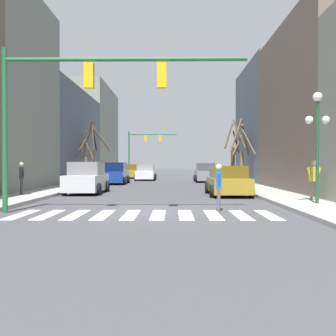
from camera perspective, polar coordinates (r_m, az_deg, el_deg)
ground_plane at (r=13.85m, az=-3.18°, el=-6.32°), size 240.00×240.00×0.00m
sidewalk_right at (r=14.78m, az=21.65°, el=-5.63°), size 2.28×90.00×0.15m
building_row_left at (r=35.75m, az=-17.82°, el=6.52°), size 6.00×51.83×12.08m
building_row_right at (r=26.50m, az=21.63°, el=7.32°), size 6.00×32.23×10.20m
crosswalk_stripes at (r=12.95m, az=-3.45°, el=-6.79°), size 8.55×2.60×0.01m
traffic_signal_near at (r=13.91m, az=-12.54°, el=10.91°), size 8.34×0.28×5.61m
traffic_signal_far at (r=51.73m, az=-3.64°, el=3.53°), size 6.41×0.28×5.92m
street_lamp_right_corner at (r=16.20m, az=20.87°, el=5.90°), size 0.95×0.36×4.27m
car_parked_right_far at (r=40.02m, az=-3.24°, el=-0.70°), size 2.05×4.80×1.59m
car_parked_right_mid at (r=36.17m, az=5.43°, el=-0.75°), size 1.99×4.29×1.73m
car_driving_away_lane at (r=45.75m, az=-5.45°, el=-0.52°), size 1.97×4.81×1.61m
car_parked_left_mid at (r=32.79m, az=-7.74°, el=-0.87°), size 2.14×4.51×1.77m
car_driving_toward_lane at (r=20.98m, az=8.69°, el=-1.95°), size 2.16×4.45×1.56m
car_parked_left_far at (r=22.55m, az=-11.71°, el=-1.55°), size 2.05×4.32×1.77m
pedestrian_on_right_sidewalk at (r=13.92m, az=7.37°, el=-2.22°), size 0.26×0.72×1.66m
pedestrian_crossing_street at (r=20.53m, az=-20.49°, el=-1.03°), size 0.35×0.66×1.60m
pedestrian_on_left_sidewalk at (r=17.48m, az=20.44°, el=-1.17°), size 0.70×0.34×1.67m
street_tree_right_far at (r=32.18m, az=10.66°, el=2.12°), size 2.02×2.92×5.22m
street_tree_left_far at (r=35.56m, az=-10.94°, el=2.36°), size 2.98×2.02×5.36m
street_tree_right_near at (r=32.35m, az=-11.84°, el=1.19°), size 1.53×1.43×4.20m
street_tree_left_near at (r=32.35m, az=9.49°, el=1.82°), size 1.70×2.45×5.16m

